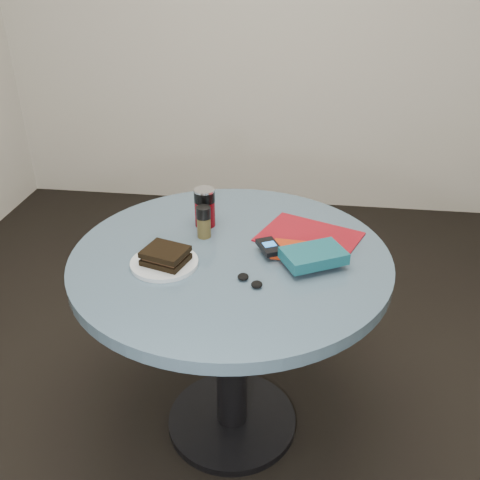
# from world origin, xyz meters

# --- Properties ---
(ground) EXTENTS (4.00, 4.00, 0.00)m
(ground) POSITION_xyz_m (0.00, 0.00, 0.00)
(ground) COLOR black
(ground) RESTS_ON ground
(table) EXTENTS (1.00, 1.00, 0.75)m
(table) POSITION_xyz_m (0.00, 0.00, 0.59)
(table) COLOR black
(table) RESTS_ON ground
(plate) EXTENTS (0.23, 0.23, 0.01)m
(plate) POSITION_xyz_m (-0.19, -0.09, 0.76)
(plate) COLOR silver
(plate) RESTS_ON table
(sandwich) EXTENTS (0.15, 0.14, 0.04)m
(sandwich) POSITION_xyz_m (-0.18, -0.10, 0.78)
(sandwich) COLOR black
(sandwich) RESTS_ON plate
(soda_can) EXTENTS (0.09, 0.09, 0.13)m
(soda_can) POSITION_xyz_m (-0.11, 0.18, 0.82)
(soda_can) COLOR #66050B
(soda_can) RESTS_ON table
(pepper_grinder) EXTENTS (0.05, 0.05, 0.11)m
(pepper_grinder) POSITION_xyz_m (-0.10, 0.10, 0.81)
(pepper_grinder) COLOR #483F1F
(pepper_grinder) RESTS_ON table
(magazine) EXTENTS (0.37, 0.33, 0.01)m
(magazine) POSITION_xyz_m (0.24, 0.13, 0.75)
(magazine) COLOR maroon
(magazine) RESTS_ON table
(red_book) EXTENTS (0.17, 0.12, 0.01)m
(red_book) POSITION_xyz_m (0.21, 0.02, 0.76)
(red_book) COLOR #AF2C0D
(red_book) RESTS_ON magazine
(novel) EXTENTS (0.21, 0.19, 0.03)m
(novel) POSITION_xyz_m (0.26, -0.04, 0.79)
(novel) COLOR #124B57
(novel) RESTS_ON red_book
(mp3_player) EXTENTS (0.09, 0.11, 0.02)m
(mp3_player) POSITION_xyz_m (0.12, 0.01, 0.78)
(mp3_player) COLOR black
(mp3_player) RESTS_ON red_book
(headphones) EXTENTS (0.09, 0.08, 0.02)m
(headphones) POSITION_xyz_m (0.08, -0.16, 0.76)
(headphones) COLOR black
(headphones) RESTS_ON table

